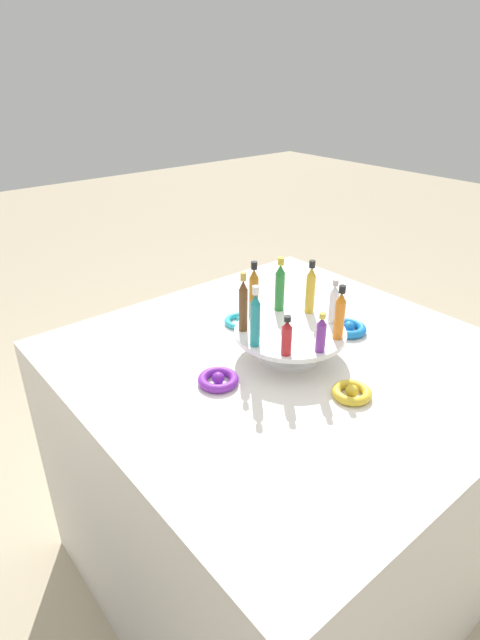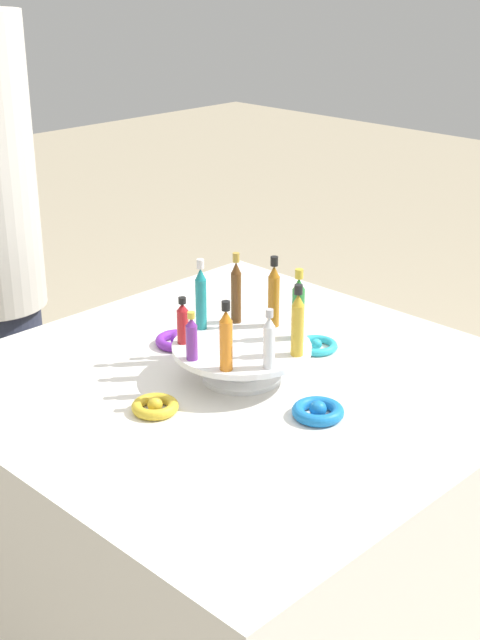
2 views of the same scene
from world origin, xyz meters
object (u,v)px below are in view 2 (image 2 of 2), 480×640
at_px(bottle_green, 298,307).
at_px(bottle_orange, 226,339).
at_px(bottle_purple, 192,338).
at_px(bottle_clear, 269,341).
at_px(bottle_teal, 201,297).
at_px(ribbon_bow_gold, 155,406).
at_px(bottle_amber, 274,294).
at_px(display_stand, 242,355).
at_px(ribbon_bow_blue, 318,411).
at_px(bottle_gold, 298,323).
at_px(ribbon_bow_teal, 316,345).
at_px(bottle_red, 183,322).
at_px(bottle_brown, 236,291).
at_px(ribbon_bow_purple, 177,340).

bearing_deg(bottle_green, bottle_orange, 90.28).
distance_m(bottle_purple, bottle_clear, 0.15).
bearing_deg(bottle_teal, ribbon_bow_gold, 115.24).
bearing_deg(bottle_teal, bottle_amber, -129.72).
xyz_separation_m(display_stand, ribbon_bow_blue, (-0.21, 0.02, -0.04)).
xyz_separation_m(bottle_gold, ribbon_bow_teal, (0.09, -0.17, -0.13)).
bearing_deg(bottle_orange, bottle_teal, -29.72).
relative_size(bottle_purple, bottle_clear, 0.83).
bearing_deg(bottle_red, bottle_purple, 150.28).
xyz_separation_m(bottle_purple, ribbon_bow_blue, (-0.23, -0.10, -0.11)).
relative_size(bottle_amber, ribbon_bow_gold, 1.70).
relative_size(bottle_gold, ribbon_bow_teal, 1.58).
relative_size(display_stand, bottle_green, 1.89).
bearing_deg(bottle_purple, display_stand, -99.72).
relative_size(bottle_purple, bottle_orange, 0.71).
bearing_deg(ribbon_bow_teal, bottle_brown, 52.61).
height_order(bottle_orange, bottle_gold, bottle_gold).
bearing_deg(ribbon_bow_purple, display_stand, 175.62).
xyz_separation_m(bottle_teal, ribbon_bow_teal, (-0.13, -0.21, -0.13)).
xyz_separation_m(bottle_orange, bottle_amber, (0.08, -0.21, 0.01)).
bearing_deg(bottle_orange, bottle_green, -89.72).
relative_size(bottle_orange, bottle_green, 0.93).
bearing_deg(bottle_brown, bottle_teal, 70.28).
height_order(bottle_brown, ribbon_bow_purple, bottle_brown).
distance_m(bottle_red, bottle_teal, 0.08).
bearing_deg(bottle_red, ribbon_bow_gold, 117.78).
xyz_separation_m(display_stand, bottle_red, (0.09, 0.07, 0.07)).
relative_size(bottle_clear, ribbon_bow_gold, 1.33).
height_order(bottle_brown, bottle_teal, bottle_brown).
xyz_separation_m(bottle_purple, bottle_green, (-0.08, -0.22, 0.02)).
height_order(bottle_clear, bottle_amber, bottle_amber).
distance_m(ribbon_bow_teal, ribbon_bow_gold, 0.43).
bearing_deg(display_stand, ribbon_bow_teal, -94.38).
bearing_deg(bottle_green, display_stand, 60.28).
height_order(bottle_red, ribbon_bow_teal, bottle_red).
xyz_separation_m(bottle_amber, ribbon_bow_blue, (-0.23, 0.13, -0.13)).
xyz_separation_m(bottle_green, ribbon_bow_gold, (0.07, 0.31, -0.13)).
height_order(display_stand, ribbon_bow_teal, display_stand).
bearing_deg(display_stand, bottle_brown, -39.72).
bearing_deg(display_stand, bottle_orange, 120.28).
height_order(ribbon_bow_blue, ribbon_bow_gold, ribbon_bow_blue).
xyz_separation_m(bottle_amber, ribbon_bow_gold, (-0.00, 0.33, -0.13)).
xyz_separation_m(bottle_clear, bottle_green, (0.05, -0.14, 0.01)).
height_order(bottle_red, bottle_teal, bottle_teal).
height_order(bottle_amber, ribbon_bow_teal, bottle_amber).
bearing_deg(bottle_teal, ribbon_bow_purple, -9.93).
xyz_separation_m(display_stand, bottle_orange, (-0.06, 0.10, 0.09)).
xyz_separation_m(bottle_brown, ribbon_bow_teal, (-0.11, -0.14, -0.13)).
bearing_deg(bottle_red, ribbon_bow_blue, -168.94).
xyz_separation_m(ribbon_bow_teal, ribbon_bow_gold, (0.03, 0.42, 0.00)).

